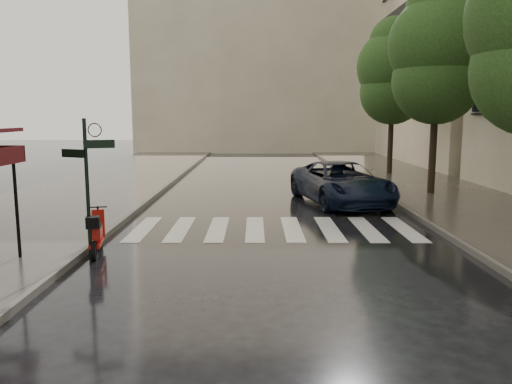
{
  "coord_description": "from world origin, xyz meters",
  "views": [
    {
      "loc": [
        2.46,
        -7.75,
        3.13
      ],
      "look_at": [
        2.48,
        3.7,
        1.4
      ],
      "focal_mm": 35.0,
      "sensor_mm": 36.0,
      "label": 1
    }
  ],
  "objects": [
    {
      "name": "ground",
      "position": [
        0.0,
        0.0,
        0.0
      ],
      "size": [
        120.0,
        120.0,
        0.0
      ],
      "primitive_type": "plane",
      "color": "black",
      "rests_on": "ground"
    },
    {
      "name": "sidewalk_near",
      "position": [
        -4.5,
        12.0,
        0.06
      ],
      "size": [
        6.0,
        60.0,
        0.12
      ],
      "primitive_type": "cube",
      "color": "#38332D",
      "rests_on": "ground"
    },
    {
      "name": "sidewalk_far",
      "position": [
        10.25,
        12.0,
        0.06
      ],
      "size": [
        5.5,
        60.0,
        0.12
      ],
      "primitive_type": "cube",
      "color": "#38332D",
      "rests_on": "ground"
    },
    {
      "name": "curb_near",
      "position": [
        -1.45,
        12.0,
        0.07
      ],
      "size": [
        0.12,
        60.0,
        0.16
      ],
      "primitive_type": "cube",
      "color": "#595651",
      "rests_on": "ground"
    },
    {
      "name": "curb_far",
      "position": [
        7.45,
        12.0,
        0.07
      ],
      "size": [
        0.12,
        60.0,
        0.16
      ],
      "primitive_type": "cube",
      "color": "#595651",
      "rests_on": "ground"
    },
    {
      "name": "crosswalk",
      "position": [
        2.98,
        6.0,
        0.01
      ],
      "size": [
        7.85,
        3.2,
        0.01
      ],
      "color": "silver",
      "rests_on": "ground"
    },
    {
      "name": "signpost",
      "position": [
        -1.19,
        3.0,
        1.83
      ],
      "size": [
        1.17,
        0.29,
        3.1
      ],
      "color": "black",
      "rests_on": "ground"
    },
    {
      "name": "haussmann_far",
      "position": [
        16.5,
        26.0,
        9.25
      ],
      "size": [
        8.0,
        16.0,
        18.5
      ],
      "primitive_type": "cube",
      "color": "tan",
      "rests_on": "ground"
    },
    {
      "name": "backdrop_building",
      "position": [
        3.0,
        38.0,
        10.0
      ],
      "size": [
        22.0,
        6.0,
        20.0
      ],
      "primitive_type": "cube",
      "color": "tan",
      "rests_on": "ground"
    },
    {
      "name": "tree_mid",
      "position": [
        9.5,
        12.0,
        5.59
      ],
      "size": [
        3.8,
        3.8,
        8.34
      ],
      "color": "black",
      "rests_on": "sidewalk_far"
    },
    {
      "name": "tree_far",
      "position": [
        9.7,
        19.0,
        5.46
      ],
      "size": [
        3.8,
        3.8,
        8.16
      ],
      "color": "black",
      "rests_on": "sidewalk_far"
    },
    {
      "name": "scooter",
      "position": [
        -1.19,
        3.4,
        0.47
      ],
      "size": [
        0.57,
        1.53,
        1.01
      ],
      "rotation": [
        0.0,
        0.0,
        0.19
      ],
      "color": "black",
      "rests_on": "ground"
    },
    {
      "name": "parked_car",
      "position": [
        5.58,
        10.2,
        0.76
      ],
      "size": [
        3.58,
        5.86,
        1.52
      ],
      "primitive_type": "imported",
      "rotation": [
        0.0,
        0.0,
        0.21
      ],
      "color": "black",
      "rests_on": "ground"
    }
  ]
}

